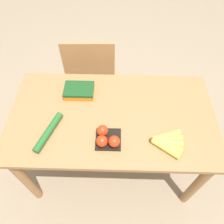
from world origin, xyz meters
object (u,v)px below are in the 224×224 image
object	(u,v)px
cucumber_near	(48,132)
chair	(92,78)
banana_bunch	(166,142)
carrot_bag	(79,90)
tomato_pack	(107,138)

from	to	relation	value
cucumber_near	chair	bearing A→B (deg)	76.19
banana_bunch	carrot_bag	world-z (taller)	carrot_bag
banana_bunch	tomato_pack	world-z (taller)	tomato_pack
tomato_pack	carrot_bag	size ratio (longest dim) A/B	0.74
cucumber_near	banana_bunch	bearing A→B (deg)	-3.96
banana_bunch	carrot_bag	bearing A→B (deg)	145.65
chair	cucumber_near	xyz separation A→B (m)	(-0.18, -0.72, 0.27)
banana_bunch	tomato_pack	distance (m)	0.34
chair	carrot_bag	xyz separation A→B (m)	(-0.03, -0.40, 0.28)
banana_bunch	cucumber_near	xyz separation A→B (m)	(-0.68, 0.05, 0.00)
tomato_pack	carrot_bag	world-z (taller)	tomato_pack
banana_bunch	carrot_bag	size ratio (longest dim) A/B	0.96
chair	carrot_bag	world-z (taller)	chair
chair	cucumber_near	size ratio (longest dim) A/B	3.42
tomato_pack	cucumber_near	world-z (taller)	tomato_pack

